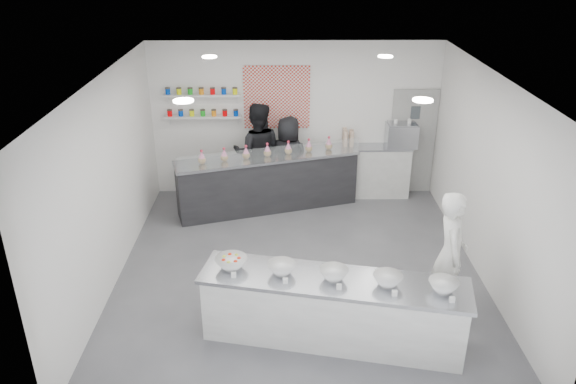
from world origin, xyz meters
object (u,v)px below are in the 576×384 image
object	(u,v)px
prep_counter	(332,309)
staff_right	(288,159)
back_bar	(268,183)
woman_prep	(450,254)
espresso_machine	(401,135)
espresso_ledge	(374,171)
staff_left	(258,153)

from	to	relation	value
prep_counter	staff_right	xyz separation A→B (m)	(-0.51, 4.21, 0.39)
back_bar	woman_prep	xyz separation A→B (m)	(2.49, -3.21, 0.37)
prep_counter	back_bar	world-z (taller)	back_bar
back_bar	espresso_machine	distance (m)	2.72
espresso_machine	staff_right	size ratio (longest dim) A/B	0.35
prep_counter	espresso_ledge	world-z (taller)	espresso_ledge
prep_counter	espresso_ledge	bearing A→B (deg)	86.96
woman_prep	staff_right	size ratio (longest dim) A/B	1.06
woman_prep	back_bar	bearing A→B (deg)	45.07
prep_counter	staff_left	size ratio (longest dim) A/B	1.71
espresso_machine	espresso_ledge	bearing A→B (deg)	180.00
prep_counter	espresso_machine	size ratio (longest dim) A/B	5.68
back_bar	staff_left	xyz separation A→B (m)	(-0.20, 0.40, 0.44)
prep_counter	woman_prep	xyz separation A→B (m)	(1.60, 0.60, 0.44)
espresso_machine	staff_right	bearing A→B (deg)	-175.25
staff_right	back_bar	bearing A→B (deg)	64.88
espresso_ledge	woman_prep	distance (m)	3.83
espresso_machine	staff_right	distance (m)	2.21
prep_counter	staff_left	distance (m)	4.38
staff_left	espresso_machine	bearing A→B (deg)	-174.78
prep_counter	espresso_machine	xyz separation A→B (m)	(1.66, 4.39, 0.80)
woman_prep	staff_left	size ratio (longest dim) A/B	0.92
staff_left	prep_counter	bearing A→B (deg)	105.99
staff_right	espresso_ledge	bearing A→B (deg)	-155.02
espresso_machine	staff_right	world-z (taller)	staff_right
back_bar	espresso_ledge	distance (m)	2.15
espresso_machine	prep_counter	bearing A→B (deg)	-110.71
espresso_ledge	staff_right	distance (m)	1.72
staff_right	espresso_machine	bearing A→B (deg)	-156.37
back_bar	espresso_ledge	world-z (taller)	back_bar
woman_prep	staff_right	bearing A→B (deg)	37.51
prep_counter	woman_prep	distance (m)	1.77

